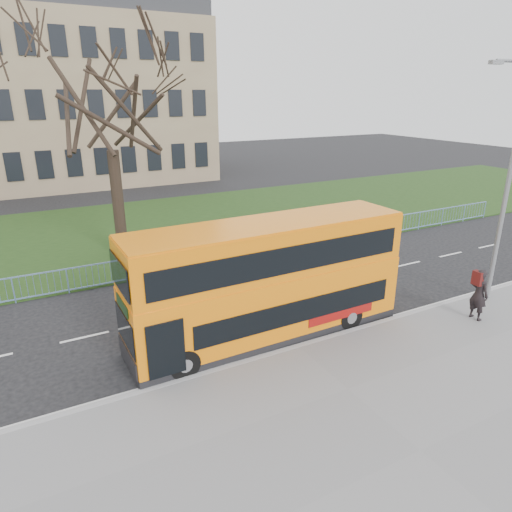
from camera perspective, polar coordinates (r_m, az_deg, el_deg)
The scene contains 10 objects.
ground at distance 16.34m, azimuth 2.20°, elevation -9.05°, with size 120.00×120.00×0.00m, color black.
pavement at distance 12.04m, azimuth 19.81°, elevation -22.11°, with size 80.00×10.50×0.12m, color slate.
kerb at distance 15.17m, azimuth 5.19°, elevation -11.28°, with size 80.00×0.20×0.14m, color gray.
grass_verge at distance 28.71m, azimuth -12.25°, elevation 3.48°, with size 80.00×15.40×0.08m, color #1A3613.
guard_railing at distance 21.57m, azimuth -6.59°, elevation -0.21°, with size 40.00×0.12×1.10m, color #779ED4, non-canonical shape.
bare_tree at distance 22.80m, azimuth -17.76°, elevation 15.00°, with size 8.76×8.76×12.51m, color black, non-canonical shape.
civic_building at distance 47.41m, azimuth -26.42°, elevation 16.78°, with size 30.00×15.00×14.00m, color #887156.
yellow_bus at distance 15.00m, azimuth 1.53°, elevation -2.77°, with size 9.49×2.40×3.96m.
pedestrian at distance 18.18m, azimuth 26.08°, elevation -4.33°, with size 0.70×0.46×1.91m, color black.
street_lamp at distance 19.17m, azimuth 28.87°, elevation 8.54°, with size 1.86×0.41×8.79m.
Camera 1 is at (-7.25, -12.35, 7.88)m, focal length 32.00 mm.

